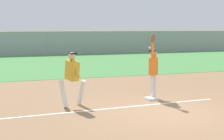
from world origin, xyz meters
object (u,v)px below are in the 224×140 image
object	(u,v)px
parked_car_silver	(27,46)
parked_car_red	(74,46)
first_base	(151,99)
fielder	(153,67)
baseball	(150,48)
parked_car_green	(112,45)
runner	(72,75)

from	to	relation	value
parked_car_silver	parked_car_red	bearing A→B (deg)	-7.70
parked_car_silver	first_base	bearing A→B (deg)	-82.48
fielder	parked_car_red	distance (m)	23.52
first_base	baseball	bearing A→B (deg)	73.38
baseball	parked_car_red	bearing A→B (deg)	83.85
fielder	first_base	bearing A→B (deg)	86.87
first_base	parked_car_red	distance (m)	23.73
parked_car_silver	parked_car_green	size ratio (longest dim) A/B	1.01
first_base	baseball	xyz separation A→B (m)	(0.15, 0.51, 1.73)
runner	parked_car_silver	size ratio (longest dim) A/B	0.38
fielder	parked_car_green	distance (m)	24.76
runner	parked_car_red	world-z (taller)	runner
fielder	baseball	xyz separation A→B (m)	(0.01, 0.32, 0.65)
runner	parked_car_red	distance (m)	24.30
parked_car_red	first_base	bearing A→B (deg)	-100.34
parked_car_silver	parked_car_green	bearing A→B (deg)	0.51
first_base	runner	world-z (taller)	runner
runner	parked_car_silver	bearing A→B (deg)	67.59
baseball	fielder	bearing A→B (deg)	-91.18
parked_car_silver	baseball	bearing A→B (deg)	-82.03
fielder	baseball	size ratio (longest dim) A/B	30.81
runner	parked_car_green	size ratio (longest dim) A/B	0.39
parked_car_silver	parked_car_green	world-z (taller)	same
first_base	parked_car_green	bearing A→B (deg)	74.16
runner	baseball	bearing A→B (deg)	-8.47
runner	parked_car_red	size ratio (longest dim) A/B	0.38
baseball	parked_car_silver	world-z (taller)	baseball
baseball	parked_car_red	size ratio (longest dim) A/B	0.02
fielder	runner	distance (m)	2.96
parked_car_red	parked_car_green	world-z (taller)	same
fielder	runner	bearing A→B (deg)	39.96
first_base	parked_car_silver	bearing A→B (deg)	94.38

